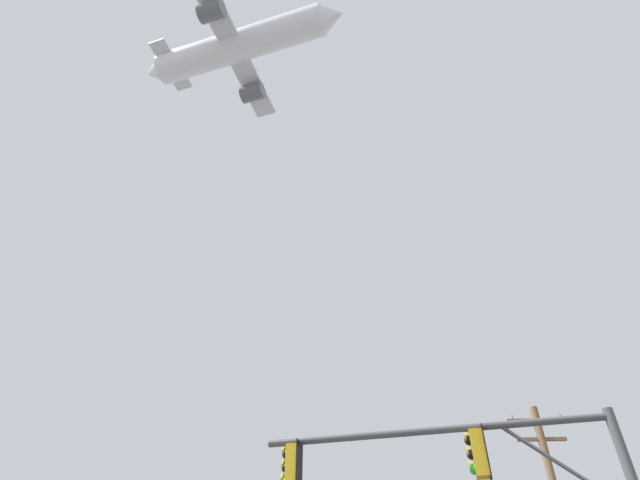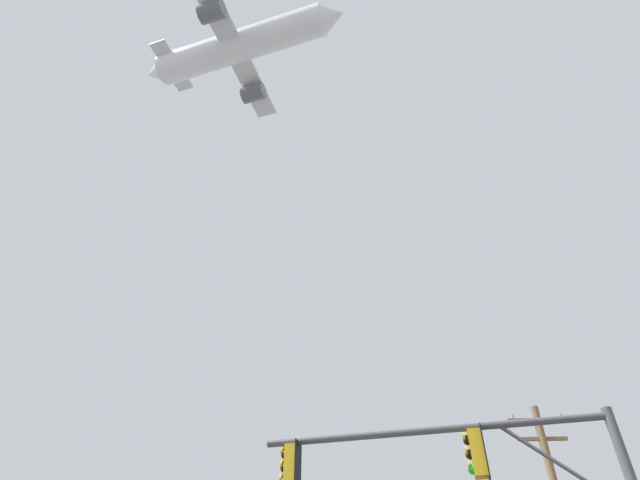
# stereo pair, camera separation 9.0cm
# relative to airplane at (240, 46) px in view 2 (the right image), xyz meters

# --- Properties ---
(airplane) EXTENTS (20.46, 15.81, 5.63)m
(airplane) POSITION_rel_airplane_xyz_m (0.00, 0.00, 0.00)
(airplane) COLOR white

